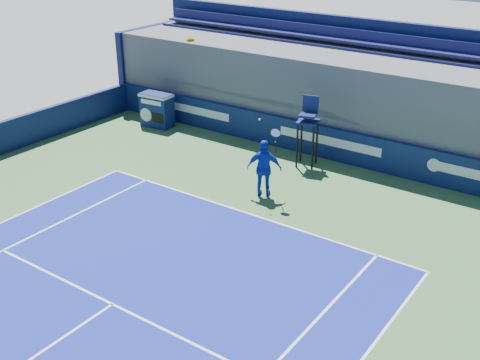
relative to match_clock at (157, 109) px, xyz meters
The scene contains 5 objects.
back_hoarding 7.53m from the match_clock, ahead, with size 20.40×0.21×1.20m.
match_clock is the anchor object (origin of this frame).
umpire_chair 7.13m from the match_clock, ahead, with size 0.86×0.86×2.48m.
tennis_player 7.79m from the match_clock, 22.47° to the right, with size 1.17×0.87×2.57m.
stadium_seating 8.12m from the match_clock, 21.67° to the left, with size 21.00×4.05×4.40m.
Camera 1 is at (8.93, -1.21, 8.35)m, focal length 45.00 mm.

